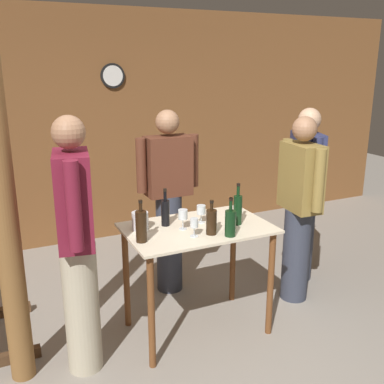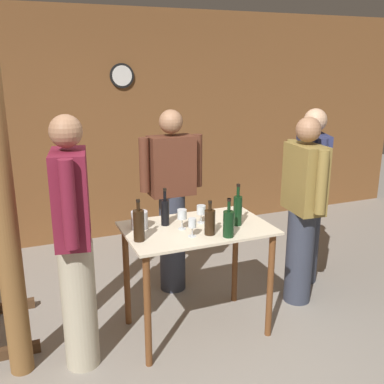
{
  "view_description": "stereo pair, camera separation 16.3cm",
  "coord_description": "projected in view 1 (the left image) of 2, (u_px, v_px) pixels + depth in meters",
  "views": [
    {
      "loc": [
        -1.3,
        -2.47,
        2.09
      ],
      "look_at": [
        0.1,
        0.52,
        1.14
      ],
      "focal_mm": 42.0,
      "sensor_mm": 36.0,
      "label": 1
    },
    {
      "loc": [
        -1.15,
        -2.53,
        2.09
      ],
      "look_at": [
        0.1,
        0.52,
        1.14
      ],
      "focal_mm": 42.0,
      "sensor_mm": 36.0,
      "label": 2
    }
  ],
  "objects": [
    {
      "name": "person_host",
      "position": [
        304.0,
        192.0,
        4.3
      ],
      "size": [
        0.34,
        0.56,
        1.69
      ],
      "color": "#333847",
      "rests_on": "ground_plane"
    },
    {
      "name": "wine_glass_near_right",
      "position": [
        201.0,
        210.0,
        3.48
      ],
      "size": [
        0.07,
        0.07,
        0.14
      ],
      "color": "silver",
      "rests_on": "tasting_table"
    },
    {
      "name": "person_visitor_with_scarf",
      "position": [
        299.0,
        207.0,
        3.91
      ],
      "size": [
        0.25,
        0.59,
        1.67
      ],
      "color": "#333847",
      "rests_on": "ground_plane"
    },
    {
      "name": "wine_bottle_left",
      "position": [
        165.0,
        212.0,
        3.42
      ],
      "size": [
        0.06,
        0.06,
        0.29
      ],
      "color": "black",
      "rests_on": "tasting_table"
    },
    {
      "name": "wine_bottle_far_right",
      "position": [
        238.0,
        209.0,
        3.44
      ],
      "size": [
        0.07,
        0.07,
        0.33
      ],
      "color": "black",
      "rests_on": "tasting_table"
    },
    {
      "name": "tasting_table",
      "position": [
        197.0,
        247.0,
        3.47
      ],
      "size": [
        1.11,
        0.7,
        0.89
      ],
      "color": "beige",
      "rests_on": "ground_plane"
    },
    {
      "name": "back_wall",
      "position": [
        105.0,
        128.0,
        5.27
      ],
      "size": [
        8.4,
        0.08,
        2.7
      ],
      "color": "brown",
      "rests_on": "ground_plane"
    },
    {
      "name": "wine_glass_near_center",
      "position": [
        194.0,
        224.0,
        3.2
      ],
      "size": [
        0.06,
        0.06,
        0.14
      ],
      "color": "silver",
      "rests_on": "tasting_table"
    },
    {
      "name": "wooden_post",
      "position": [
        1.0,
        188.0,
        2.75
      ],
      "size": [
        0.16,
        0.16,
        2.7
      ],
      "color": "brown",
      "rests_on": "ground_plane"
    },
    {
      "name": "person_visitor_near_door",
      "position": [
        169.0,
        199.0,
        4.07
      ],
      "size": [
        0.59,
        0.24,
        1.7
      ],
      "color": "#333847",
      "rests_on": "ground_plane"
    },
    {
      "name": "wine_glass_near_left",
      "position": [
        183.0,
        215.0,
        3.34
      ],
      "size": [
        0.07,
        0.07,
        0.15
      ],
      "color": "silver",
      "rests_on": "tasting_table"
    },
    {
      "name": "wine_bottle_far_left",
      "position": [
        141.0,
        226.0,
        3.11
      ],
      "size": [
        0.08,
        0.08,
        0.3
      ],
      "color": "black",
      "rests_on": "tasting_table"
    },
    {
      "name": "person_visitor_bearded",
      "position": [
        77.0,
        243.0,
        2.95
      ],
      "size": [
        0.29,
        0.58,
        1.79
      ],
      "color": "#B7AD93",
      "rests_on": "ground_plane"
    },
    {
      "name": "wine_bottle_right",
      "position": [
        230.0,
        222.0,
        3.21
      ],
      "size": [
        0.08,
        0.08,
        0.29
      ],
      "color": "black",
      "rests_on": "tasting_table"
    },
    {
      "name": "ice_bucket",
      "position": [
        140.0,
        221.0,
        3.35
      ],
      "size": [
        0.12,
        0.12,
        0.14
      ],
      "color": "silver",
      "rests_on": "tasting_table"
    },
    {
      "name": "ground_plane",
      "position": [
        211.0,
        362.0,
        3.26
      ],
      "size": [
        14.0,
        14.0,
        0.0
      ],
      "primitive_type": "plane",
      "color": "gray"
    },
    {
      "name": "wine_bottle_center",
      "position": [
        211.0,
        221.0,
        3.25
      ],
      "size": [
        0.08,
        0.08,
        0.26
      ],
      "color": "black",
      "rests_on": "tasting_table"
    }
  ]
}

